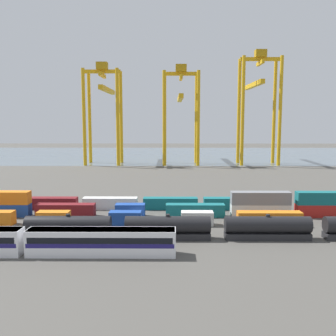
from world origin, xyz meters
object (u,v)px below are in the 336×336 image
object	(u,v)px
shipping_container_7	(66,210)
gantry_crane_west	(104,102)
shipping_container_4	(269,218)
freight_tank_row	(218,227)
gantry_crane_east	(258,97)
shipping_container_10	(260,210)
passenger_train	(25,241)
gantry_crane_central	(181,105)

from	to	relation	value
shipping_container_7	gantry_crane_west	distance (m)	101.00
shipping_container_4	freight_tank_row	bearing A→B (deg)	-142.15
shipping_container_7	gantry_crane_east	size ratio (longest dim) A/B	0.24
gantry_crane_east	shipping_container_10	bearing A→B (deg)	-102.16
shipping_container_10	gantry_crane_east	bearing A→B (deg)	77.84
freight_tank_row	shipping_container_7	size ratio (longest dim) A/B	5.31
passenger_train	gantry_crane_east	xyz separation A→B (m)	(60.87, 119.59, 28.22)
shipping_container_10	gantry_crane_west	xyz separation A→B (m)	(-48.81, 97.09, 26.50)
shipping_container_7	freight_tank_row	bearing A→B (deg)	-26.63
passenger_train	gantry_crane_central	bearing A→B (deg)	77.78
shipping_container_10	gantry_crane_west	bearing A→B (deg)	116.69
passenger_train	shipping_container_7	world-z (taller)	passenger_train
shipping_container_10	gantry_crane_central	xyz separation A→B (m)	(-13.96, 97.57, 25.34)
shipping_container_4	gantry_crane_central	world-z (taller)	gantry_crane_central
freight_tank_row	gantry_crane_east	world-z (taller)	gantry_crane_east
gantry_crane_central	gantry_crane_east	xyz separation A→B (m)	(34.85, -0.57, 3.72)
shipping_container_10	freight_tank_row	bearing A→B (deg)	-125.55
shipping_container_7	shipping_container_10	distance (m)	40.23
passenger_train	gantry_crane_central	xyz separation A→B (m)	(26.02, 120.16, 24.50)
freight_tank_row	gantry_crane_central	distance (m)	115.14
shipping_container_4	shipping_container_7	bearing A→B (deg)	170.95
shipping_container_4	gantry_crane_west	distance (m)	117.57
passenger_train	shipping_container_7	distance (m)	22.61
shipping_container_10	gantry_crane_central	world-z (taller)	gantry_crane_central
freight_tank_row	gantry_crane_west	xyz separation A→B (m)	(-38.19, 111.94, 25.84)
gantry_crane_central	freight_tank_row	bearing A→B (deg)	-88.30
shipping_container_4	gantry_crane_central	size ratio (longest dim) A/B	0.27
passenger_train	freight_tank_row	bearing A→B (deg)	14.78
gantry_crane_west	shipping_container_10	bearing A→B (deg)	-63.31
gantry_crane_central	gantry_crane_east	size ratio (longest dim) A/B	0.88
shipping_container_4	passenger_train	bearing A→B (deg)	-158.10
shipping_container_4	shipping_container_7	world-z (taller)	same
passenger_train	gantry_crane_west	size ratio (longest dim) A/B	0.99
freight_tank_row	gantry_crane_central	xyz separation A→B (m)	(-3.34, 112.42, 24.68)
passenger_train	gantry_crane_east	distance (m)	137.13
gantry_crane_west	gantry_crane_central	distance (m)	34.87
gantry_crane_west	gantry_crane_central	size ratio (longest dim) A/B	1.02
shipping_container_4	gantry_crane_central	xyz separation A→B (m)	(-14.17, 104.01, 25.34)
shipping_container_7	gantry_crane_west	bearing A→B (deg)	95.05
gantry_crane_central	gantry_crane_west	bearing A→B (deg)	-179.21
gantry_crane_central	shipping_container_7	bearing A→B (deg)	-105.07
shipping_container_4	gantry_crane_west	world-z (taller)	gantry_crane_west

